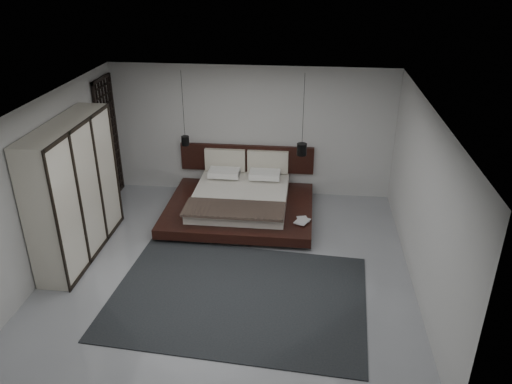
# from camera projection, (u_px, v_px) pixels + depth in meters

# --- Properties ---
(floor) EXTENTS (6.00, 6.00, 0.00)m
(floor) POSITION_uv_depth(u_px,v_px,m) (231.00, 266.00, 8.53)
(floor) COLOR #989BA0
(floor) RESTS_ON ground
(ceiling) EXTENTS (6.00, 6.00, 0.00)m
(ceiling) POSITION_uv_depth(u_px,v_px,m) (227.00, 106.00, 7.32)
(ceiling) COLOR white
(ceiling) RESTS_ON wall_back
(wall_back) EXTENTS (6.00, 0.00, 6.00)m
(wall_back) POSITION_uv_depth(u_px,v_px,m) (251.00, 131.00, 10.62)
(wall_back) COLOR #BBBAB8
(wall_back) RESTS_ON floor
(wall_front) EXTENTS (6.00, 0.00, 6.00)m
(wall_front) POSITION_uv_depth(u_px,v_px,m) (184.00, 314.00, 5.24)
(wall_front) COLOR #BBBAB8
(wall_front) RESTS_ON floor
(wall_left) EXTENTS (0.00, 6.00, 6.00)m
(wall_left) POSITION_uv_depth(u_px,v_px,m) (50.00, 183.00, 8.22)
(wall_left) COLOR #BBBAB8
(wall_left) RESTS_ON floor
(wall_right) EXTENTS (0.00, 6.00, 6.00)m
(wall_right) POSITION_uv_depth(u_px,v_px,m) (423.00, 201.00, 7.63)
(wall_right) COLOR #BBBAB8
(wall_right) RESTS_ON floor
(lattice_screen) EXTENTS (0.05, 0.90, 2.60)m
(lattice_screen) POSITION_uv_depth(u_px,v_px,m) (109.00, 139.00, 10.46)
(lattice_screen) COLOR black
(lattice_screen) RESTS_ON floor
(bed) EXTENTS (2.90, 2.44, 1.10)m
(bed) POSITION_uv_depth(u_px,v_px,m) (240.00, 200.00, 10.12)
(bed) COLOR black
(bed) RESTS_ON floor
(book_lower) EXTENTS (0.26, 0.30, 0.02)m
(book_lower) POSITION_uv_depth(u_px,v_px,m) (298.00, 220.00, 9.41)
(book_lower) COLOR #99724C
(book_lower) RESTS_ON bed
(book_upper) EXTENTS (0.33, 0.37, 0.02)m
(book_upper) POSITION_uv_depth(u_px,v_px,m) (297.00, 220.00, 9.37)
(book_upper) COLOR #99724C
(book_upper) RESTS_ON book_lower
(pendant_left) EXTENTS (0.16, 0.16, 1.53)m
(pendant_left) POSITION_uv_depth(u_px,v_px,m) (185.00, 140.00, 10.19)
(pendant_left) COLOR black
(pendant_left) RESTS_ON ceiling
(pendant_right) EXTENTS (0.20, 0.20, 1.65)m
(pendant_right) POSITION_uv_depth(u_px,v_px,m) (302.00, 149.00, 10.00)
(pendant_right) COLOR black
(pendant_right) RESTS_ON ceiling
(wardrobe) EXTENTS (0.57, 2.43, 2.38)m
(wardrobe) POSITION_uv_depth(u_px,v_px,m) (74.00, 191.00, 8.46)
(wardrobe) COLOR beige
(wardrobe) RESTS_ON floor
(rug) EXTENTS (4.08, 3.04, 0.02)m
(rug) POSITION_uv_depth(u_px,v_px,m) (238.00, 296.00, 7.76)
(rug) COLOR black
(rug) RESTS_ON floor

